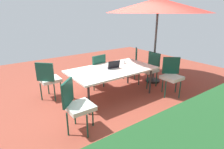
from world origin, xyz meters
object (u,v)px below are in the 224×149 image
(chair_west, at_px, (150,68))
(chair_northeast, at_px, (76,104))
(chair_southwest, at_px, (131,61))
(chair_south, at_px, (96,69))
(dining_table, at_px, (112,71))
(cup, at_px, (124,62))
(laptop, at_px, (113,67))
(patio_umbrella, at_px, (158,6))
(chair_southeast, at_px, (49,78))
(chair_northwest, at_px, (172,75))

(chair_west, bearing_deg, chair_northeast, -70.99)
(chair_southwest, bearing_deg, chair_south, -46.20)
(dining_table, distance_m, cup, 0.58)
(dining_table, distance_m, laptop, 0.10)
(cup, bearing_deg, laptop, 18.28)
(patio_umbrella, height_order, cup, patio_umbrella)
(dining_table, relative_size, laptop, 6.15)
(patio_umbrella, distance_m, chair_southwest, 1.85)
(patio_umbrella, xyz_separation_m, chair_southeast, (3.01, -0.68, -1.70))
(chair_southeast, distance_m, chair_west, 2.81)
(chair_southeast, height_order, chair_west, same)
(chair_southwest, bearing_deg, chair_northwest, 39.97)
(patio_umbrella, bearing_deg, chair_northwest, 69.55)
(chair_southeast, distance_m, cup, 1.99)
(chair_south, bearing_deg, laptop, 87.69)
(chair_south, height_order, cup, chair_south)
(chair_southwest, bearing_deg, cup, -12.36)
(chair_south, distance_m, chair_northwest, 2.05)
(chair_south, distance_m, cup, 0.82)
(chair_southwest, xyz_separation_m, laptop, (1.33, 0.77, 0.24))
(chair_south, xyz_separation_m, chair_southwest, (-1.39, -0.06, 0.00))
(laptop, relative_size, cup, 3.59)
(chair_south, xyz_separation_m, chair_west, (-1.36, 0.77, 0.00))
(chair_northwest, bearing_deg, patio_umbrella, 109.02)
(chair_west, height_order, laptop, chair_west)
(laptop, distance_m, cup, 0.53)
(chair_northwest, relative_size, cup, 10.02)
(chair_southwest, height_order, cup, chair_southwest)
(chair_west, relative_size, chair_southwest, 1.00)
(chair_west, distance_m, chair_southwest, 0.83)
(patio_umbrella, xyz_separation_m, laptop, (1.63, 0.09, -1.46))
(chair_northeast, distance_m, laptop, 1.66)
(chair_southeast, bearing_deg, dining_table, -165.23)
(chair_south, xyz_separation_m, cup, (-0.57, 0.54, 0.24))
(chair_south, height_order, chair_southeast, same)
(dining_table, relative_size, chair_northwest, 2.20)
(chair_southeast, relative_size, laptop, 2.79)
(chair_west, relative_size, laptop, 2.79)
(chair_southeast, xyz_separation_m, cup, (-1.88, 0.61, 0.24))
(chair_northeast, relative_size, cup, 10.02)
(patio_umbrella, height_order, chair_northeast, patio_umbrella)
(chair_northeast, bearing_deg, chair_south, 4.25)
(chair_northeast, distance_m, chair_south, 2.05)
(dining_table, relative_size, chair_west, 2.20)
(patio_umbrella, xyz_separation_m, chair_west, (0.33, 0.15, -1.70))
(chair_south, distance_m, chair_southeast, 1.32)
(patio_umbrella, distance_m, chair_northwest, 1.96)
(dining_table, distance_m, chair_south, 0.75)
(chair_west, bearing_deg, cup, -102.88)
(dining_table, relative_size, chair_northeast, 2.20)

